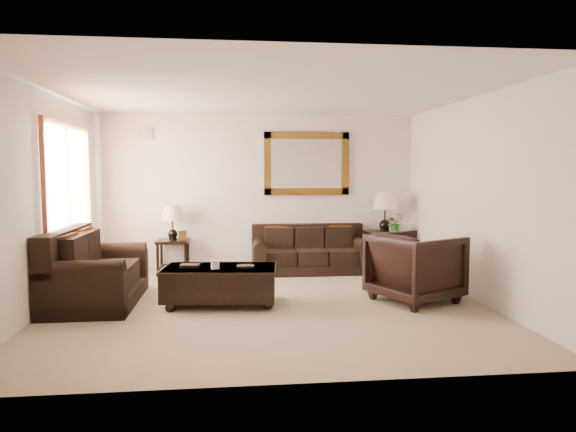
{
  "coord_description": "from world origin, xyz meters",
  "views": [
    {
      "loc": [
        -0.47,
        -6.49,
        1.72
      ],
      "look_at": [
        0.32,
        0.6,
        1.09
      ],
      "focal_mm": 32.0,
      "sensor_mm": 36.0,
      "label": 1
    }
  ],
  "objects": [
    {
      "name": "end_table_left",
      "position": [
        -1.45,
        2.2,
        0.75
      ],
      "size": [
        0.52,
        0.52,
        1.15
      ],
      "color": "black",
      "rests_on": "room"
    },
    {
      "name": "air_vent",
      "position": [
        -1.9,
        2.48,
        2.35
      ],
      "size": [
        0.25,
        0.02,
        0.18
      ],
      "primitive_type": "cube",
      "color": "#999999",
      "rests_on": "room"
    },
    {
      "name": "room",
      "position": [
        0.0,
        0.0,
        1.35
      ],
      "size": [
        5.51,
        5.01,
        2.71
      ],
      "color": "#87755D",
      "rests_on": "ground"
    },
    {
      "name": "end_table_right",
      "position": [
        2.18,
        2.15,
        0.88
      ],
      "size": [
        0.61,
        0.61,
        1.35
      ],
      "color": "black",
      "rests_on": "room"
    },
    {
      "name": "potted_plant",
      "position": [
        2.32,
        2.04,
        0.8
      ],
      "size": [
        0.39,
        0.41,
        0.26
      ],
      "primitive_type": "imported",
      "rotation": [
        0.0,
        0.0,
        0.35
      ],
      "color": "#25521C",
      "rests_on": "end_table_right"
    },
    {
      "name": "window",
      "position": [
        -2.7,
        0.9,
        1.55
      ],
      "size": [
        0.07,
        1.96,
        1.66
      ],
      "color": "white",
      "rests_on": "room"
    },
    {
      "name": "coffee_table",
      "position": [
        -0.62,
        0.07,
        0.31
      ],
      "size": [
        1.52,
        0.92,
        0.61
      ],
      "rotation": [
        0.0,
        0.0,
        -0.1
      ],
      "color": "black",
      "rests_on": "room"
    },
    {
      "name": "loveseat",
      "position": [
        -2.28,
        0.32,
        0.36
      ],
      "size": [
        1.03,
        1.73,
        0.97
      ],
      "rotation": [
        0.0,
        0.0,
        1.57
      ],
      "color": "black",
      "rests_on": "room"
    },
    {
      "name": "sofa",
      "position": [
        0.85,
        2.11,
        0.29
      ],
      "size": [
        1.94,
        0.84,
        0.8
      ],
      "color": "black",
      "rests_on": "room"
    },
    {
      "name": "armchair",
      "position": [
        1.93,
        -0.04,
        0.5
      ],
      "size": [
        1.24,
        1.27,
        1.0
      ],
      "primitive_type": "imported",
      "rotation": [
        0.0,
        0.0,
        2.03
      ],
      "color": "black",
      "rests_on": "floor"
    },
    {
      "name": "mirror",
      "position": [
        0.85,
        2.47,
        1.85
      ],
      "size": [
        1.5,
        0.06,
        1.1
      ],
      "color": "#43220D",
      "rests_on": "room"
    }
  ]
}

